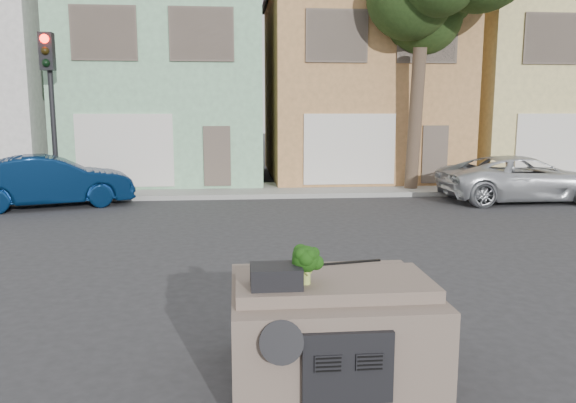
{
  "coord_description": "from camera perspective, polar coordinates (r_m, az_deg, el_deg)",
  "views": [
    {
      "loc": [
        -0.95,
        -8.42,
        2.76
      ],
      "look_at": [
        -0.1,
        0.5,
        1.3
      ],
      "focal_mm": 35.0,
      "sensor_mm": 36.0,
      "label": 1
    }
  ],
  "objects": [
    {
      "name": "silver_pickup",
      "position": [
        18.67,
        22.61,
        0.03
      ],
      "size": [
        5.06,
        2.41,
        1.39
      ],
      "primitive_type": "imported",
      "rotation": [
        0.0,
        0.0,
        1.59
      ],
      "color": "silver",
      "rests_on": "ground"
    },
    {
      "name": "broccoli",
      "position": [
        5.36,
        1.79,
        -6.41
      ],
      "size": [
        0.38,
        0.38,
        0.38
      ],
      "primitive_type": "cube",
      "rotation": [
        0.0,
        0.0,
        4.44
      ],
      "color": "#12320A",
      "rests_on": "car_dashboard"
    },
    {
      "name": "townhouse_mint",
      "position": [
        23.08,
        -12.0,
        11.56
      ],
      "size": [
        7.2,
        8.2,
        7.55
      ],
      "primitive_type": "cube",
      "color": "#85BB91",
      "rests_on": "ground"
    },
    {
      "name": "navy_sedan",
      "position": [
        17.59,
        -22.84,
        -0.51
      ],
      "size": [
        4.8,
        2.91,
        1.49
      ],
      "primitive_type": "imported",
      "rotation": [
        0.0,
        0.0,
        1.89
      ],
      "color": "#051938",
      "rests_on": "ground"
    },
    {
      "name": "sidewalk",
      "position": [
        19.13,
        -2.52,
        1.16
      ],
      "size": [
        40.0,
        3.0,
        0.15
      ],
      "primitive_type": "cube",
      "color": "gray",
      "rests_on": "ground"
    },
    {
      "name": "townhouse_tan",
      "position": [
        23.47,
        6.91,
        11.65
      ],
      "size": [
        7.2,
        8.2,
        7.55
      ],
      "primitive_type": "cube",
      "color": "#B5814D",
      "rests_on": "ground"
    },
    {
      "name": "tree_near",
      "position": [
        19.22,
        12.99,
        13.46
      ],
      "size": [
        4.4,
        4.0,
        8.5
      ],
      "primitive_type": "cube",
      "color": "#203413",
      "rests_on": "ground"
    },
    {
      "name": "townhouse_beige",
      "position": [
        26.1,
        23.51,
        10.72
      ],
      "size": [
        7.2,
        8.2,
        7.55
      ],
      "primitive_type": "cube",
      "color": "#D7C57C",
      "rests_on": "ground"
    },
    {
      "name": "wiper_arm",
      "position": [
        6.14,
        6.35,
        -6.16
      ],
      "size": [
        0.69,
        0.15,
        0.02
      ],
      "primitive_type": "cube",
      "rotation": [
        0.0,
        0.0,
        0.17
      ],
      "color": "black",
      "rests_on": "car_dashboard"
    },
    {
      "name": "traffic_signal",
      "position": [
        18.76,
        -22.86,
        7.89
      ],
      "size": [
        0.4,
        0.4,
        5.1
      ],
      "primitive_type": "cube",
      "color": "black",
      "rests_on": "ground"
    },
    {
      "name": "ground_plane",
      "position": [
        8.91,
        0.97,
        -8.79
      ],
      "size": [
        120.0,
        120.0,
        0.0
      ],
      "primitive_type": "plane",
      "color": "#303033",
      "rests_on": "ground"
    },
    {
      "name": "instrument_hump",
      "position": [
        5.31,
        -1.22,
        -7.59
      ],
      "size": [
        0.48,
        0.38,
        0.2
      ],
      "primitive_type": "cube",
      "color": "black",
      "rests_on": "car_dashboard"
    },
    {
      "name": "car_dashboard",
      "position": [
        5.92,
        4.29,
        -12.56
      ],
      "size": [
        2.0,
        1.8,
        1.12
      ],
      "primitive_type": "cube",
      "color": "#6A5A4E",
      "rests_on": "ground"
    }
  ]
}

